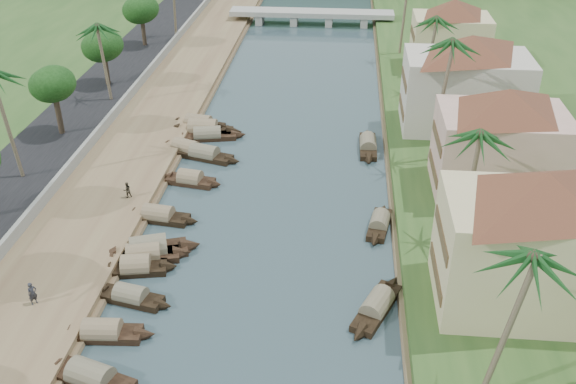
# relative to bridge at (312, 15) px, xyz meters

# --- Properties ---
(ground) EXTENTS (220.00, 220.00, 0.00)m
(ground) POSITION_rel_bridge_xyz_m (-0.00, -72.00, -1.72)
(ground) COLOR #32454B
(ground) RESTS_ON ground
(left_bank) EXTENTS (10.00, 180.00, 0.80)m
(left_bank) POSITION_rel_bridge_xyz_m (-16.00, -52.00, -1.32)
(left_bank) COLOR brown
(left_bank) RESTS_ON ground
(right_bank) EXTENTS (16.00, 180.00, 1.20)m
(right_bank) POSITION_rel_bridge_xyz_m (19.00, -52.00, -1.12)
(right_bank) COLOR #294A1D
(right_bank) RESTS_ON ground
(road) EXTENTS (8.00, 180.00, 1.40)m
(road) POSITION_rel_bridge_xyz_m (-24.50, -52.00, -1.02)
(road) COLOR black
(road) RESTS_ON ground
(retaining_wall) EXTENTS (0.40, 180.00, 1.10)m
(retaining_wall) POSITION_rel_bridge_xyz_m (-20.20, -52.00, -0.37)
(retaining_wall) COLOR slate
(retaining_wall) RESTS_ON left_bank
(bridge) EXTENTS (28.00, 4.00, 2.40)m
(bridge) POSITION_rel_bridge_xyz_m (0.00, 0.00, 0.00)
(bridge) COLOR #9E9C93
(bridge) RESTS_ON ground
(building_near) EXTENTS (14.85, 14.85, 10.20)m
(building_near) POSITION_rel_bridge_xyz_m (18.99, -74.00, 4.66)
(building_near) COLOR beige
(building_near) RESTS_ON right_bank
(building_mid) EXTENTS (14.11, 14.11, 9.70)m
(building_mid) POSITION_rel_bridge_xyz_m (19.99, -58.00, 4.41)
(building_mid) COLOR #DBA89B
(building_mid) RESTS_ON right_bank
(building_far) EXTENTS (15.59, 15.59, 10.20)m
(building_far) POSITION_rel_bridge_xyz_m (18.99, -44.00, 4.66)
(building_far) COLOR #BFB6A6
(building_far) RESTS_ON right_bank
(building_distant) EXTENTS (12.62, 12.62, 9.20)m
(building_distant) POSITION_rel_bridge_xyz_m (19.99, -24.00, 4.16)
(building_distant) COLOR beige
(building_distant) RESTS_ON right_bank
(sampan_0) EXTENTS (8.13, 3.98, 2.13)m
(sampan_0) POSITION_rel_bridge_xyz_m (-8.91, -83.03, -1.31)
(sampan_0) COLOR black
(sampan_0) RESTS_ON ground
(sampan_2) EXTENTS (7.49, 1.98, 1.99)m
(sampan_2) POSITION_rel_bridge_xyz_m (-9.57, -79.00, -1.31)
(sampan_2) COLOR black
(sampan_2) RESTS_ON ground
(sampan_3) EXTENTS (6.86, 2.83, 1.86)m
(sampan_3) POSITION_rel_bridge_xyz_m (-8.78, -75.16, -1.32)
(sampan_3) COLOR black
(sampan_3) RESTS_ON ground
(sampan_4) EXTENTS (7.98, 3.62, 2.22)m
(sampan_4) POSITION_rel_bridge_xyz_m (-9.31, -70.07, -1.31)
(sampan_4) COLOR black
(sampan_4) RESTS_ON ground
(sampan_5) EXTENTS (6.73, 2.75, 2.11)m
(sampan_5) POSITION_rel_bridge_xyz_m (-9.45, -71.64, -1.31)
(sampan_5) COLOR black
(sampan_5) RESTS_ON ground
(sampan_6) EXTENTS (8.77, 4.62, 2.52)m
(sampan_6) POSITION_rel_bridge_xyz_m (-9.11, -69.30, -1.30)
(sampan_6) COLOR black
(sampan_6) RESTS_ON ground
(sampan_7) EXTENTS (7.73, 2.58, 2.04)m
(sampan_7) POSITION_rel_bridge_xyz_m (-9.72, -64.12, -1.31)
(sampan_7) COLOR black
(sampan_7) RESTS_ON ground
(sampan_8) EXTENTS (6.72, 2.71, 2.06)m
(sampan_8) POSITION_rel_bridge_xyz_m (-8.38, -57.41, -1.31)
(sampan_8) COLOR black
(sampan_8) RESTS_ON ground
(sampan_9) EXTENTS (8.51, 3.95, 2.14)m
(sampan_9) POSITION_rel_bridge_xyz_m (-8.13, -51.93, -1.31)
(sampan_9) COLOR black
(sampan_9) RESTS_ON ground
(sampan_10) EXTENTS (7.71, 4.32, 2.13)m
(sampan_10) POSITION_rel_bridge_xyz_m (-10.36, -50.82, -1.31)
(sampan_10) COLOR black
(sampan_10) RESTS_ON ground
(sampan_11) EXTENTS (9.18, 2.36, 2.58)m
(sampan_11) POSITION_rel_bridge_xyz_m (-9.51, -45.94, -1.30)
(sampan_11) COLOR black
(sampan_11) RESTS_ON ground
(sampan_12) EXTENTS (8.88, 3.28, 2.09)m
(sampan_12) POSITION_rel_bridge_xyz_m (-8.74, -47.31, -1.31)
(sampan_12) COLOR black
(sampan_12) RESTS_ON ground
(sampan_13) EXTENTS (8.49, 3.15, 2.27)m
(sampan_13) POSITION_rel_bridge_xyz_m (-10.35, -44.40, -1.31)
(sampan_13) COLOR black
(sampan_13) RESTS_ON ground
(sampan_14) EXTENTS (4.69, 8.11, 2.01)m
(sampan_14) POSITION_rel_bridge_xyz_m (9.02, -74.64, -1.31)
(sampan_14) COLOR black
(sampan_14) RESTS_ON ground
(sampan_15) EXTENTS (2.60, 6.94, 1.88)m
(sampan_15) POSITION_rel_bridge_xyz_m (9.57, -63.64, -1.32)
(sampan_15) COLOR black
(sampan_15) RESTS_ON ground
(sampan_16) EXTENTS (1.83, 8.43, 2.07)m
(sampan_16) POSITION_rel_bridge_xyz_m (8.88, -48.20, -1.31)
(sampan_16) COLOR black
(sampan_16) RESTS_ON ground
(canoe_1) EXTENTS (5.32, 2.12, 0.85)m
(canoe_1) POSITION_rel_bridge_xyz_m (-9.07, -74.50, -1.62)
(canoe_1) COLOR black
(canoe_1) RESTS_ON ground
(canoe_2) EXTENTS (4.89, 2.83, 0.74)m
(canoe_2) POSITION_rel_bridge_xyz_m (-10.19, -51.43, -1.62)
(canoe_2) COLOR black
(canoe_2) RESTS_ON ground
(palm_0) EXTENTS (3.20, 3.20, 11.81)m
(palm_0) POSITION_rel_bridge_xyz_m (15.00, -83.24, 9.51)
(palm_0) COLOR #75694E
(palm_0) RESTS_ON ground
(palm_1) EXTENTS (3.20, 3.20, 10.93)m
(palm_1) POSITION_rel_bridge_xyz_m (16.00, -66.50, 8.64)
(palm_1) COLOR #75694E
(palm_1) RESTS_ON ground
(palm_2) EXTENTS (3.20, 3.20, 13.60)m
(palm_2) POSITION_rel_bridge_xyz_m (15.00, -52.50, 11.21)
(palm_2) COLOR #75694E
(palm_2) RESTS_ON ground
(palm_3) EXTENTS (3.20, 3.20, 10.72)m
(palm_3) POSITION_rel_bridge_xyz_m (16.00, -33.73, 8.45)
(palm_3) COLOR #75694E
(palm_3) RESTS_ON ground
(palm_6) EXTENTS (3.20, 3.20, 10.47)m
(palm_6) POSITION_rel_bridge_xyz_m (-22.00, -40.14, 8.40)
(palm_6) COLOR #75694E
(palm_6) RESTS_ON ground
(tree_3) EXTENTS (4.38, 4.38, 7.32)m
(tree_3) POSITION_rel_bridge_xyz_m (-24.00, -50.06, 5.09)
(tree_3) COLOR #453527
(tree_3) RESTS_ON ground
(tree_4) EXTENTS (4.66, 4.66, 6.89)m
(tree_4) POSITION_rel_bridge_xyz_m (-24.00, -35.08, 4.57)
(tree_4) COLOR #453527
(tree_4) RESTS_ON ground
(tree_5) EXTENTS (4.77, 4.77, 7.27)m
(tree_5) POSITION_rel_bridge_xyz_m (-24.00, -18.48, 4.89)
(tree_5) COLOR #453527
(tree_5) RESTS_ON ground
(tree_6) EXTENTS (4.54, 4.54, 6.64)m
(tree_6) POSITION_rel_bridge_xyz_m (24.00, -42.23, 4.16)
(tree_6) COLOR #453527
(tree_6) RESTS_ON ground
(person_near) EXTENTS (0.74, 0.78, 1.79)m
(person_near) POSITION_rel_bridge_xyz_m (-15.16, -76.96, -0.03)
(person_near) COLOR #27282E
(person_near) RESTS_ON left_bank
(person_far) EXTENTS (0.92, 0.89, 1.50)m
(person_far) POSITION_rel_bridge_xyz_m (-13.13, -61.81, -0.17)
(person_far) COLOR #312D22
(person_far) RESTS_ON left_bank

